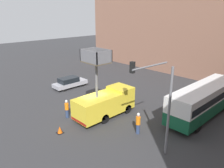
{
  "coord_description": "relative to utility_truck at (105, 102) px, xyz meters",
  "views": [
    {
      "loc": [
        15.76,
        -12.13,
        9.9
      ],
      "look_at": [
        1.11,
        1.79,
        3.15
      ],
      "focal_mm": 35.0,
      "sensor_mm": 36.0,
      "label": 1
    }
  ],
  "objects": [
    {
      "name": "traffic_light_pole",
      "position": [
        6.22,
        -0.7,
        2.87
      ],
      "size": [
        3.89,
        3.64,
        6.53
      ],
      "color": "slate",
      "rests_on": "ground_plane"
    },
    {
      "name": "city_bus",
      "position": [
        6.59,
        7.03,
        0.32
      ],
      "size": [
        2.51,
        10.34,
        3.15
      ],
      "rotation": [
        0.0,
        0.0,
        1.51
      ],
      "color": "#145638",
      "rests_on": "ground_plane"
    },
    {
      "name": "parked_car_curbside",
      "position": [
        -9.75,
        2.25,
        -0.82
      ],
      "size": [
        1.8,
        4.62,
        1.43
      ],
      "color": "#A8A8B2",
      "rests_on": "ground_plane"
    },
    {
      "name": "ground_plane",
      "position": [
        -1.11,
        -0.85,
        -1.55
      ],
      "size": [
        120.0,
        120.0,
        0.0
      ],
      "primitive_type": "plane",
      "color": "#333335"
    },
    {
      "name": "building_backdrop_far",
      "position": [
        -1.11,
        22.94,
        6.93
      ],
      "size": [
        44.0,
        10.0,
        16.95
      ],
      "color": "#936651",
      "rests_on": "ground_plane"
    },
    {
      "name": "utility_truck",
      "position": [
        0.0,
        0.0,
        0.0
      ],
      "size": [
        2.35,
        6.26,
        6.75
      ],
      "color": "yellow",
      "rests_on": "ground_plane"
    },
    {
      "name": "road_worker_near_truck",
      "position": [
        -2.34,
        -2.88,
        -0.62
      ],
      "size": [
        0.38,
        0.38,
        1.85
      ],
      "rotation": [
        0.0,
        0.0,
        2.9
      ],
      "color": "navy",
      "rests_on": "ground_plane"
    },
    {
      "name": "road_worker_directing",
      "position": [
        4.33,
        -0.16,
        -0.57
      ],
      "size": [
        0.38,
        0.38,
        1.93
      ],
      "rotation": [
        0.0,
        0.0,
        4.9
      ],
      "color": "navy",
      "rests_on": "ground_plane"
    },
    {
      "name": "traffic_cone_near_truck",
      "position": [
        -0.3,
        -4.92,
        -1.26
      ],
      "size": [
        0.54,
        0.54,
        0.62
      ],
      "color": "black",
      "rests_on": "ground_plane"
    }
  ]
}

